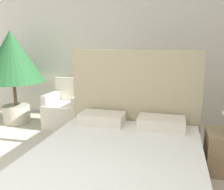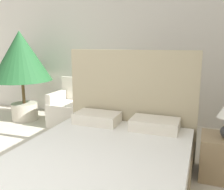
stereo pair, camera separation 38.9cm
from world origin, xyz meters
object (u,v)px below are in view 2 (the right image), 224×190
at_px(armchair_near_window_left, 71,110).
at_px(armchair_near_window_right, 127,116).
at_px(bed, 104,164).
at_px(potted_palm, 21,60).
at_px(side_table, 98,114).
at_px(nightstand, 223,157).

xyz_separation_m(armchair_near_window_left, armchair_near_window_right, (1.10, -0.00, 0.00)).
height_order(bed, potted_palm, potted_palm).
height_order(bed, armchair_near_window_left, bed).
bearing_deg(side_table, armchair_near_window_left, -178.38).
xyz_separation_m(armchair_near_window_left, potted_palm, (-1.03, -0.05, 0.93)).
bearing_deg(potted_palm, armchair_near_window_right, 1.42).
relative_size(armchair_near_window_left, potted_palm, 0.50).
bearing_deg(side_table, armchair_near_window_right, -1.63).
height_order(armchair_near_window_left, potted_palm, potted_palm).
xyz_separation_m(armchair_near_window_right, side_table, (-0.55, 0.02, -0.03)).
distance_m(bed, side_table, 1.97).
height_order(armchair_near_window_right, nightstand, armchair_near_window_right).
relative_size(armchair_near_window_right, side_table, 1.73).
height_order(potted_palm, side_table, potted_palm).
xyz_separation_m(armchair_near_window_right, potted_palm, (-2.13, -0.05, 0.93)).
relative_size(armchair_near_window_right, nightstand, 1.74).
bearing_deg(nightstand, bed, -149.19).
distance_m(armchair_near_window_left, nightstand, 2.78).
xyz_separation_m(nightstand, side_table, (-2.02, 1.08, 0.01)).
relative_size(bed, potted_palm, 1.21).
bearing_deg(armchair_near_window_left, armchair_near_window_right, 1.57).
distance_m(armchair_near_window_right, potted_palm, 2.33).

